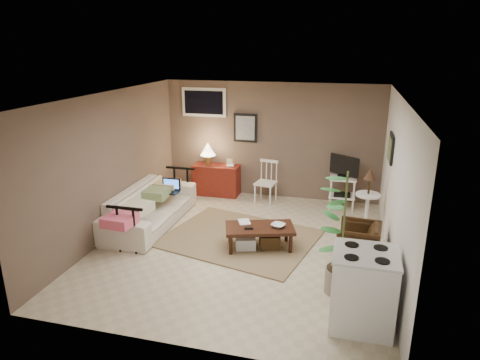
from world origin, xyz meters
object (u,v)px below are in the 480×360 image
(spindle_chair, at_px, (266,183))
(side_table, at_px, (368,193))
(red_console, at_px, (216,177))
(sofa, at_px, (150,201))
(potted_plant, at_px, (343,229))
(tv_stand, at_px, (343,181))
(stove, at_px, (363,289))
(coffee_table, at_px, (259,236))
(armchair, at_px, (358,240))

(spindle_chair, height_order, side_table, side_table)
(red_console, bearing_deg, sofa, -109.28)
(sofa, bearing_deg, potted_plant, -112.98)
(red_console, distance_m, potted_plant, 4.29)
(tv_stand, bearing_deg, red_console, 176.59)
(tv_stand, xyz_separation_m, side_table, (0.44, -1.00, 0.13))
(stove, bearing_deg, potted_plant, 112.39)
(potted_plant, bearing_deg, red_console, 129.93)
(potted_plant, xyz_separation_m, stove, (0.26, -0.64, -0.43))
(coffee_table, height_order, tv_stand, tv_stand)
(tv_stand, relative_size, armchair, 1.71)
(armchair, distance_m, stove, 1.66)
(coffee_table, xyz_separation_m, red_console, (-1.45, 2.31, 0.17))
(coffee_table, relative_size, stove, 1.27)
(potted_plant, bearing_deg, tv_stand, 91.18)
(red_console, bearing_deg, armchair, -37.22)
(spindle_chair, xyz_separation_m, potted_plant, (1.59, -3.08, 0.49))
(sofa, xyz_separation_m, armchair, (3.61, -0.42, -0.13))
(coffee_table, height_order, armchair, armchair)
(coffee_table, bearing_deg, armchair, 2.14)
(side_table, relative_size, stove, 1.20)
(coffee_table, bearing_deg, potted_plant, -36.64)
(sofa, distance_m, side_table, 3.82)
(potted_plant, relative_size, stove, 1.80)
(sofa, relative_size, red_console, 2.02)
(potted_plant, distance_m, stove, 0.82)
(side_table, distance_m, armchair, 1.17)
(armchair, bearing_deg, red_console, -121.78)
(coffee_table, bearing_deg, stove, -45.89)
(potted_plant, bearing_deg, spindle_chair, 117.35)
(spindle_chair, distance_m, armchair, 2.77)
(tv_stand, xyz_separation_m, stove, (0.33, -3.74, -0.10))
(side_table, bearing_deg, spindle_chair, 153.68)
(sofa, bearing_deg, side_table, -79.79)
(coffee_table, bearing_deg, red_console, 122.14)
(armchair, bearing_deg, spindle_chair, -133.10)
(tv_stand, height_order, armchair, tv_stand)
(sofa, bearing_deg, tv_stand, -63.17)
(spindle_chair, xyz_separation_m, armchair, (1.83, -2.07, -0.09))
(red_console, relative_size, tv_stand, 1.06)
(tv_stand, bearing_deg, sofa, -153.17)
(tv_stand, height_order, potted_plant, potted_plant)
(sofa, xyz_separation_m, tv_stand, (3.31, 1.67, 0.12))
(red_console, distance_m, side_table, 3.33)
(spindle_chair, bearing_deg, tv_stand, 0.95)
(potted_plant, bearing_deg, sofa, 157.02)
(red_console, relative_size, potted_plant, 0.67)
(red_console, height_order, tv_stand, red_console)
(side_table, distance_m, potted_plant, 2.15)
(sofa, distance_m, spindle_chair, 2.43)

